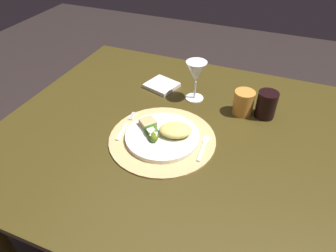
% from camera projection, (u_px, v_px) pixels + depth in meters
% --- Properties ---
extents(ground_plane, '(6.00, 6.00, 0.00)m').
position_uv_depth(ground_plane, '(184.00, 248.00, 1.48)').
color(ground_plane, black).
extents(dining_table, '(1.31, 1.04, 0.73)m').
position_uv_depth(dining_table, '(189.00, 165.00, 1.12)').
color(dining_table, '#3E3313').
rests_on(dining_table, ground).
extents(placemat, '(0.35, 0.35, 0.01)m').
position_uv_depth(placemat, '(162.00, 139.00, 1.00)').
color(placemat, tan).
rests_on(placemat, dining_table).
extents(dinner_plate, '(0.24, 0.24, 0.02)m').
position_uv_depth(dinner_plate, '(162.00, 136.00, 1.00)').
color(dinner_plate, silver).
rests_on(dinner_plate, placemat).
extents(pasta_serving, '(0.13, 0.11, 0.03)m').
position_uv_depth(pasta_serving, '(175.00, 130.00, 0.98)').
color(pasta_serving, '#E4CC67').
rests_on(pasta_serving, dinner_plate).
extents(salad_greens, '(0.08, 0.09, 0.03)m').
position_uv_depth(salad_greens, '(152.00, 133.00, 0.98)').
color(salad_greens, '#4C732C').
rests_on(salad_greens, dinner_plate).
extents(bread_piece, '(0.07, 0.07, 0.02)m').
position_uv_depth(bread_piece, '(148.00, 123.00, 1.02)').
color(bread_piece, tan).
rests_on(bread_piece, dinner_plate).
extents(fork, '(0.03, 0.16, 0.00)m').
position_uv_depth(fork, '(125.00, 127.00, 1.04)').
color(fork, silver).
rests_on(fork, placemat).
extents(spoon, '(0.02, 0.13, 0.01)m').
position_uv_depth(spoon, '(205.00, 144.00, 0.98)').
color(spoon, silver).
rests_on(spoon, placemat).
extents(napkin, '(0.14, 0.14, 0.02)m').
position_uv_depth(napkin, '(162.00, 85.00, 1.26)').
color(napkin, white).
rests_on(napkin, dining_table).
extents(wine_glass, '(0.08, 0.08, 0.16)m').
position_uv_depth(wine_glass, '(196.00, 73.00, 1.13)').
color(wine_glass, silver).
rests_on(wine_glass, dining_table).
extents(amber_tumbler, '(0.07, 0.07, 0.09)m').
position_uv_depth(amber_tumbler, '(243.00, 103.00, 1.10)').
color(amber_tumbler, '#C88334').
rests_on(amber_tumbler, dining_table).
extents(dark_tumbler, '(0.07, 0.07, 0.10)m').
position_uv_depth(dark_tumbler, '(266.00, 105.00, 1.08)').
color(dark_tumbler, black).
rests_on(dark_tumbler, dining_table).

